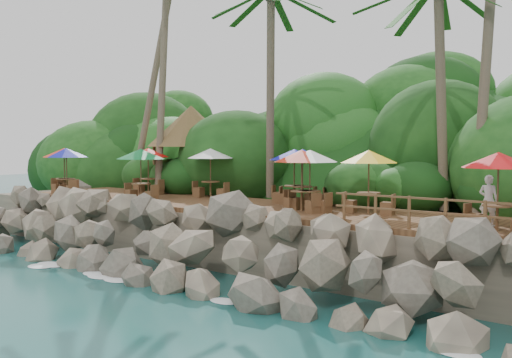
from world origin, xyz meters
The scene contains 11 objects.
ground centered at (0.00, 0.00, 0.00)m, with size 140.00×140.00×0.00m, color #19514F.
land_base centered at (0.00, 16.00, 1.05)m, with size 32.00×25.20×2.10m, color gray.
jungle_hill centered at (0.00, 23.50, 0.00)m, with size 44.80×28.00×15.40m, color #143811.
seawall centered at (0.00, 2.00, 1.15)m, with size 29.00×4.00×2.30m, color gray, non-canonical shape.
terrace centered at (0.00, 6.00, 2.20)m, with size 26.00×5.00×0.20m, color brown.
jungle_foliage centered at (0.00, 15.00, 0.00)m, with size 44.00×16.00×12.00m, color #143811, non-canonical shape.
foam_line centered at (0.00, 0.30, 0.03)m, with size 25.20×0.80×0.06m.
palapa centered at (-7.24, 9.67, 5.79)m, with size 4.79×4.79×4.60m.
dining_clusters centered at (-0.36, 5.78, 4.23)m, with size 25.03×5.25×2.33m.
railing centered at (8.73, 3.65, 2.91)m, with size 7.20×0.10×1.00m.
waiter centered at (9.32, 5.78, 3.10)m, with size 0.58×0.38×1.60m, color white.
Camera 1 is at (14.45, -12.73, 4.89)m, focal length 40.31 mm.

